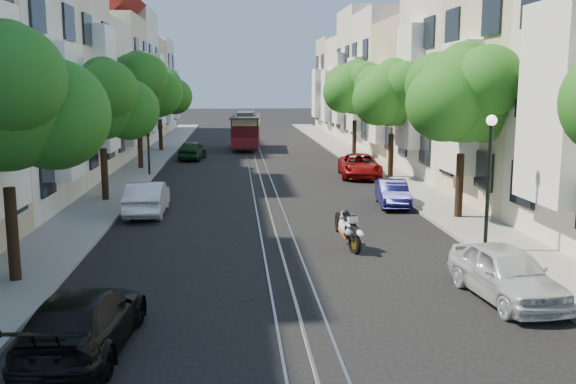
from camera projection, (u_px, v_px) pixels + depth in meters
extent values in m
plane|color=black|center=(256.00, 163.00, 43.01)|extent=(200.00, 200.00, 0.00)
cube|color=gray|center=(363.00, 161.00, 43.59)|extent=(2.50, 80.00, 0.12)
cube|color=gray|center=(147.00, 163.00, 42.41)|extent=(2.50, 80.00, 0.12)
cube|color=gray|center=(248.00, 163.00, 42.96)|extent=(0.06, 80.00, 0.02)
cube|color=gray|center=(256.00, 163.00, 43.01)|extent=(0.06, 80.00, 0.02)
cube|color=gray|center=(264.00, 163.00, 43.05)|extent=(0.06, 80.00, 0.02)
cube|color=tan|center=(256.00, 163.00, 43.01)|extent=(0.08, 80.00, 0.01)
cube|color=white|center=(554.00, 103.00, 19.32)|extent=(0.90, 3.04, 6.05)
cube|color=beige|center=(548.00, 89.00, 27.43)|extent=(7.00, 8.00, 10.00)
cube|color=white|center=(461.00, 108.00, 27.25)|extent=(0.90, 3.04, 5.50)
cube|color=silver|center=(479.00, 69.00, 35.13)|extent=(7.00, 8.00, 12.00)
cube|color=white|center=(411.00, 87.00, 34.98)|extent=(0.90, 3.04, 6.60)
cube|color=#C6B28C|center=(433.00, 95.00, 43.24)|extent=(7.00, 8.00, 9.00)
cube|color=white|center=(378.00, 106.00, 43.05)|extent=(0.90, 3.04, 4.95)
cube|color=white|center=(403.00, 84.00, 50.98)|extent=(7.00, 8.00, 10.50)
cube|color=white|center=(356.00, 94.00, 50.81)|extent=(0.90, 3.04, 5.78)
cube|color=beige|center=(381.00, 78.00, 58.76)|extent=(7.00, 8.00, 11.50)
cube|color=white|center=(340.00, 88.00, 58.60)|extent=(0.90, 3.04, 6.32)
cube|color=silver|center=(363.00, 89.00, 66.79)|extent=(7.00, 8.00, 9.50)
cube|color=white|center=(327.00, 96.00, 66.60)|extent=(0.90, 3.04, 5.23)
cube|color=beige|center=(350.00, 86.00, 74.61)|extent=(7.00, 8.00, 10.00)
cube|color=white|center=(317.00, 93.00, 74.43)|extent=(0.90, 3.04, 5.50)
cube|color=white|center=(66.00, 111.00, 25.93)|extent=(0.90, 3.04, 5.39)
cube|color=beige|center=(29.00, 71.00, 33.20)|extent=(7.00, 8.00, 11.76)
cube|color=white|center=(105.00, 89.00, 33.66)|extent=(0.90, 3.04, 6.47)
cube|color=silver|center=(70.00, 97.00, 41.30)|extent=(7.00, 8.00, 8.82)
cube|color=white|center=(130.00, 108.00, 41.73)|extent=(0.90, 3.04, 4.85)
cube|color=beige|center=(95.00, 85.00, 49.04)|extent=(7.00, 8.00, 10.29)
cube|color=white|center=(146.00, 96.00, 49.49)|extent=(0.90, 3.04, 5.66)
cube|color=silver|center=(114.00, 79.00, 56.82)|extent=(7.00, 8.00, 11.27)
cube|color=white|center=(158.00, 90.00, 57.28)|extent=(0.90, 3.04, 6.20)
cube|color=#C6B28C|center=(129.00, 90.00, 64.85)|extent=(7.00, 8.00, 9.31)
cube|color=white|center=(168.00, 97.00, 65.28)|extent=(0.90, 3.04, 5.12)
cube|color=white|center=(141.00, 87.00, 72.67)|extent=(7.00, 8.00, 9.80)
cube|color=white|center=(175.00, 94.00, 73.11)|extent=(0.90, 3.04, 5.39)
cylinder|color=black|center=(459.00, 185.00, 24.70)|extent=(0.30, 0.30, 2.45)
sphere|color=#185816|center=(463.00, 95.00, 24.12)|extent=(3.64, 3.64, 3.64)
sphere|color=#185816|center=(486.00, 105.00, 24.77)|extent=(2.91, 2.91, 2.91)
sphere|color=#185816|center=(444.00, 103.00, 23.41)|extent=(2.84, 2.84, 2.84)
sphere|color=#185816|center=(466.00, 70.00, 24.08)|extent=(2.18, 2.18, 2.18)
cylinder|color=black|center=(391.00, 155.00, 35.51)|extent=(0.30, 0.30, 2.38)
sphere|color=#185816|center=(392.00, 94.00, 34.96)|extent=(3.54, 3.54, 3.54)
sphere|color=#185816|center=(409.00, 101.00, 35.60)|extent=(2.83, 2.83, 2.83)
sphere|color=#185816|center=(378.00, 100.00, 34.24)|extent=(2.76, 2.76, 2.76)
sphere|color=#185816|center=(394.00, 77.00, 34.91)|extent=(2.12, 2.12, 2.12)
cylinder|color=black|center=(354.00, 138.00, 46.31)|extent=(0.30, 0.30, 2.52)
sphere|color=#185816|center=(355.00, 88.00, 45.72)|extent=(3.74, 3.74, 3.74)
sphere|color=#185816|center=(369.00, 93.00, 46.37)|extent=(3.00, 3.00, 3.00)
sphere|color=#185816|center=(344.00, 92.00, 45.01)|extent=(2.92, 2.92, 2.92)
sphere|color=#185816|center=(356.00, 75.00, 45.68)|extent=(2.25, 2.25, 2.25)
cylinder|color=black|center=(13.00, 234.00, 16.64)|extent=(0.30, 0.30, 2.45)
sphere|color=#185816|center=(3.00, 99.00, 16.07)|extent=(3.64, 3.64, 3.64)
sphere|color=#185816|center=(54.00, 114.00, 16.72)|extent=(2.91, 2.91, 2.91)
sphere|color=#185816|center=(6.00, 63.00, 16.03)|extent=(2.18, 2.18, 2.18)
cylinder|color=black|center=(105.00, 174.00, 28.45)|extent=(0.30, 0.30, 2.27)
sphere|color=#185816|center=(101.00, 101.00, 27.92)|extent=(3.38, 3.38, 3.38)
sphere|color=#185816|center=(129.00, 110.00, 28.57)|extent=(2.70, 2.70, 2.70)
sphere|color=#185816|center=(75.00, 109.00, 27.21)|extent=(2.64, 2.64, 2.64)
sphere|color=#185816|center=(103.00, 80.00, 27.88)|extent=(2.03, 2.03, 2.03)
cylinder|color=black|center=(140.00, 147.00, 39.24)|extent=(0.30, 0.30, 2.62)
sphere|color=#185816|center=(138.00, 85.00, 38.62)|extent=(3.90, 3.90, 3.90)
sphere|color=#185816|center=(158.00, 92.00, 39.27)|extent=(3.12, 3.12, 3.12)
sphere|color=#185816|center=(120.00, 90.00, 37.91)|extent=(3.04, 3.04, 3.04)
sphere|color=#185816|center=(139.00, 70.00, 38.58)|extent=(2.34, 2.34, 2.34)
cylinder|color=black|center=(161.00, 135.00, 50.07)|extent=(0.30, 0.30, 2.38)
sphere|color=#185816|center=(159.00, 91.00, 49.51)|extent=(3.54, 3.54, 3.54)
sphere|color=#185816|center=(174.00, 96.00, 50.16)|extent=(2.83, 2.83, 2.83)
sphere|color=#185816|center=(146.00, 95.00, 48.79)|extent=(2.76, 2.76, 2.76)
sphere|color=#185816|center=(160.00, 79.00, 49.47)|extent=(2.12, 2.12, 2.12)
cylinder|color=black|center=(488.00, 186.00, 19.58)|extent=(0.12, 0.12, 4.00)
sphere|color=#FFF2CC|center=(492.00, 120.00, 19.25)|extent=(0.32, 0.32, 0.32)
cylinder|color=black|center=(148.00, 139.00, 36.25)|extent=(0.12, 0.12, 4.00)
sphere|color=#FFF2CC|center=(147.00, 104.00, 35.92)|extent=(0.32, 0.32, 0.32)
torus|color=black|center=(355.00, 244.00, 19.89)|extent=(0.34, 0.72, 0.71)
torus|color=black|center=(338.00, 222.00, 20.93)|extent=(0.16, 0.70, 0.69)
ellipsoid|color=silver|center=(346.00, 228.00, 20.36)|extent=(0.67, 1.03, 0.76)
ellipsoid|color=silver|center=(350.00, 223.00, 20.13)|extent=(0.48, 0.60, 0.43)
cube|color=black|center=(356.00, 229.00, 19.78)|extent=(0.34, 0.55, 0.28)
cube|color=silver|center=(350.00, 220.00, 20.09)|extent=(0.46, 0.60, 0.30)
sphere|color=black|center=(346.00, 214.00, 20.34)|extent=(0.25, 0.25, 0.25)
cube|color=black|center=(246.00, 144.00, 52.01)|extent=(2.45, 7.26, 0.27)
cube|color=#530D14|center=(246.00, 131.00, 51.83)|extent=(2.39, 4.58, 2.15)
cube|color=beige|center=(246.00, 121.00, 51.70)|extent=(2.44, 4.63, 0.54)
cube|color=#2D2D30|center=(246.00, 117.00, 51.64)|extent=(2.63, 7.27, 0.16)
cube|color=#2D2D30|center=(246.00, 114.00, 51.60)|extent=(1.48, 4.09, 0.31)
imported|color=silver|center=(506.00, 273.00, 15.53)|extent=(1.96, 4.05, 1.33)
imported|color=#0D0E42|center=(393.00, 193.00, 27.53)|extent=(1.54, 3.50, 1.12)
imported|color=maroon|center=(360.00, 166.00, 36.18)|extent=(2.61, 4.92, 1.32)
imported|color=black|center=(83.00, 321.00, 12.48)|extent=(2.08, 4.48, 1.27)
imported|color=silver|center=(147.00, 198.00, 25.76)|extent=(1.45, 4.10, 1.35)
imported|color=#16371C|center=(192.00, 150.00, 44.74)|extent=(1.99, 4.06, 1.33)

